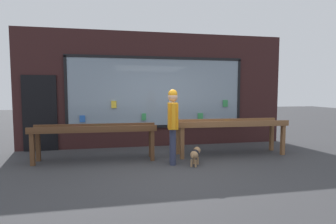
{
  "coord_description": "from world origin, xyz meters",
  "views": [
    {
      "loc": [
        -1.17,
        -5.46,
        1.66
      ],
      "look_at": [
        0.01,
        0.7,
        1.16
      ],
      "focal_mm": 28.0,
      "sensor_mm": 36.0,
      "label": 1
    }
  ],
  "objects_px": {
    "display_table_left": "(95,132)",
    "person_browsing": "(173,121)",
    "small_dog": "(195,154)",
    "display_table_right": "(230,126)"
  },
  "relations": [
    {
      "from": "display_table_left",
      "to": "person_browsing",
      "type": "height_order",
      "value": "person_browsing"
    },
    {
      "from": "small_dog",
      "to": "display_table_right",
      "type": "bearing_deg",
      "value": -26.7
    },
    {
      "from": "display_table_right",
      "to": "person_browsing",
      "type": "xyz_separation_m",
      "value": [
        -1.67,
        -0.61,
        0.26
      ]
    },
    {
      "from": "display_table_left",
      "to": "display_table_right",
      "type": "relative_size",
      "value": 1.0
    },
    {
      "from": "display_table_left",
      "to": "display_table_right",
      "type": "bearing_deg",
      "value": -0.02
    },
    {
      "from": "person_browsing",
      "to": "small_dog",
      "type": "xyz_separation_m",
      "value": [
        0.47,
        -0.19,
        -0.74
      ]
    },
    {
      "from": "display_table_right",
      "to": "small_dog",
      "type": "bearing_deg",
      "value": -146.2
    },
    {
      "from": "display_table_left",
      "to": "small_dog",
      "type": "xyz_separation_m",
      "value": [
        2.23,
        -0.8,
        -0.44
      ]
    },
    {
      "from": "display_table_right",
      "to": "small_dog",
      "type": "height_order",
      "value": "display_table_right"
    },
    {
      "from": "display_table_left",
      "to": "display_table_right",
      "type": "xyz_separation_m",
      "value": [
        3.43,
        -0.0,
        0.05
      ]
    }
  ]
}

